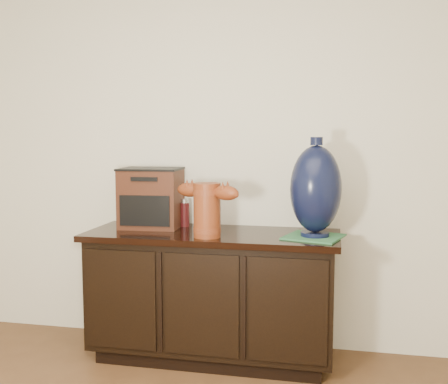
% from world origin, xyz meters
% --- Properties ---
extents(sideboard, '(1.46, 0.56, 0.75)m').
position_xyz_m(sideboard, '(0.00, 2.23, 0.39)').
color(sideboard, black).
rests_on(sideboard, ground).
extents(terracotta_vessel, '(0.41, 0.24, 0.30)m').
position_xyz_m(terracotta_vessel, '(0.01, 2.08, 0.92)').
color(terracotta_vessel, brown).
rests_on(terracotta_vessel, sideboard).
extents(tv_radio, '(0.38, 0.31, 0.36)m').
position_xyz_m(tv_radio, '(-0.40, 2.32, 0.94)').
color(tv_radio, '#3F1C0F').
rests_on(tv_radio, sideboard).
extents(green_mat, '(0.36, 0.36, 0.01)m').
position_xyz_m(green_mat, '(0.58, 2.19, 0.76)').
color(green_mat, '#316D41').
rests_on(green_mat, sideboard).
extents(lamp_base, '(0.35, 0.35, 0.54)m').
position_xyz_m(lamp_base, '(0.59, 2.19, 1.02)').
color(lamp_base, black).
rests_on(lamp_base, green_mat).
extents(spray_can, '(0.06, 0.06, 0.17)m').
position_xyz_m(spray_can, '(-0.21, 2.39, 0.84)').
color(spray_can, '#601013').
rests_on(spray_can, sideboard).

